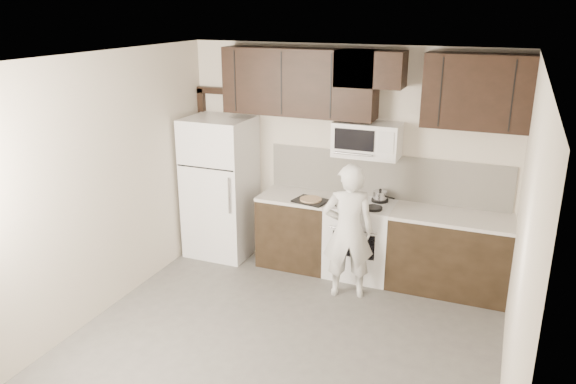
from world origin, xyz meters
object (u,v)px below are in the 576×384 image
Objects in this scene: microwave at (367,140)px; person at (348,231)px; stove at (360,239)px; refrigerator at (221,187)px.

microwave reaches higher than person.
stove is 1.90m from refrigerator.
stove is 1.20m from microwave.
person is at bearing -15.24° from refrigerator.
person is (1.85, -0.50, -0.13)m from refrigerator.
microwave is 2.00m from refrigerator.
microwave reaches higher than stove.
stove is 1.24× the size of microwave.
person is (0.00, -0.67, -0.88)m from microwave.
refrigerator is (-1.85, -0.17, -0.75)m from microwave.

